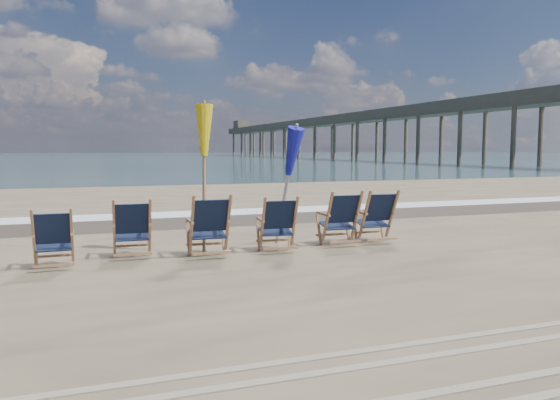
% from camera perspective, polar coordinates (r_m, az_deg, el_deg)
% --- Properties ---
extents(ocean, '(400.00, 400.00, 0.00)m').
position_cam_1_polar(ocean, '(134.29, -18.66, 4.35)').
color(ocean, '#36535A').
rests_on(ocean, ground).
extents(surf_foam, '(200.00, 1.40, 0.01)m').
position_cam_1_polar(surf_foam, '(14.97, -7.98, -1.36)').
color(surf_foam, silver).
rests_on(surf_foam, ground).
extents(wet_sand_strip, '(200.00, 2.60, 0.00)m').
position_cam_1_polar(wet_sand_strip, '(13.51, -6.66, -2.07)').
color(wet_sand_strip, '#42362A').
rests_on(wet_sand_strip, ground).
extents(tire_tracks, '(80.00, 1.30, 0.01)m').
position_cam_1_polar(tire_tracks, '(4.92, 21.04, -15.67)').
color(tire_tracks, gray).
rests_on(tire_tracks, ground).
extents(beach_chair_0, '(0.59, 0.66, 0.91)m').
position_cam_1_polar(beach_chair_0, '(8.48, -20.91, -3.72)').
color(beach_chair_0, black).
rests_on(beach_chair_0, ground).
extents(beach_chair_1, '(0.66, 0.74, 0.98)m').
position_cam_1_polar(beach_chair_1, '(8.94, -13.44, -2.86)').
color(beach_chair_1, black).
rests_on(beach_chair_1, ground).
extents(beach_chair_2, '(0.69, 0.77, 1.04)m').
position_cam_1_polar(beach_chair_2, '(8.81, -5.44, -2.64)').
color(beach_chair_2, black).
rests_on(beach_chair_2, ground).
extents(beach_chair_3, '(0.70, 0.76, 0.98)m').
position_cam_1_polar(beach_chair_3, '(9.19, 1.53, -2.49)').
color(beach_chair_3, black).
rests_on(beach_chair_3, ground).
extents(beach_chair_4, '(0.67, 0.75, 1.02)m').
position_cam_1_polar(beach_chair_4, '(9.92, 8.05, -1.84)').
color(beach_chair_4, black).
rests_on(beach_chair_4, ground).
extents(beach_chair_5, '(0.66, 0.74, 1.01)m').
position_cam_1_polar(beach_chair_5, '(10.31, 11.66, -1.63)').
color(beach_chair_5, black).
rests_on(beach_chair_5, ground).
extents(umbrella_yellow, '(0.30, 0.30, 2.46)m').
position_cam_1_polar(umbrella_yellow, '(9.15, -7.99, 6.37)').
color(umbrella_yellow, '#9B6B45').
rests_on(umbrella_yellow, ground).
extents(umbrella_blue, '(0.30, 0.30, 2.19)m').
position_cam_1_polar(umbrella_blue, '(9.73, 0.53, 4.89)').
color(umbrella_blue, '#A5A5AD').
rests_on(umbrella_blue, ground).
extents(fishing_pier, '(4.40, 140.00, 9.30)m').
position_cam_1_polar(fishing_pier, '(90.19, 7.24, 7.18)').
color(fishing_pier, brown).
rests_on(fishing_pier, ground).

